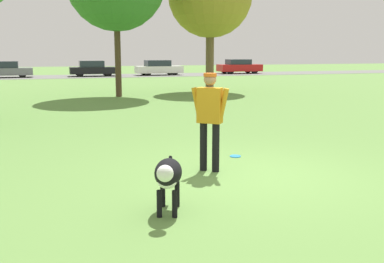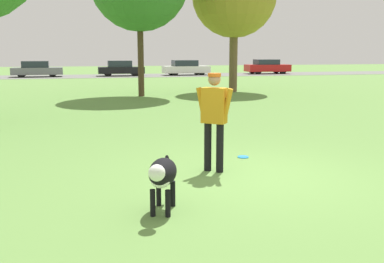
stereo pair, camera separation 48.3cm
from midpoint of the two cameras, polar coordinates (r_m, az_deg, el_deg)
ground_plane at (r=7.81m, az=9.54°, el=-5.64°), size 120.00×120.00×0.00m
far_road_strip at (r=39.98m, az=-9.53°, el=6.98°), size 120.00×6.00×0.01m
person at (r=7.84m, az=4.59°, el=2.28°), size 0.59×0.51×1.74m
dog at (r=5.89m, az=-1.46°, el=-5.50°), size 0.57×1.01×0.74m
frisbee at (r=9.13m, az=8.02°, el=-3.23°), size 0.22×0.22×0.02m
parked_car_grey at (r=39.94m, az=-18.78°, el=7.50°), size 4.14×1.88×1.32m
parked_car_black at (r=39.90m, az=-8.71°, el=7.93°), size 3.94×1.84×1.33m
parked_car_white at (r=40.85m, az=-0.46°, el=8.09°), size 4.18×1.92×1.34m
parked_car_red at (r=43.85m, az=9.84°, el=8.12°), size 4.16×1.91×1.36m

